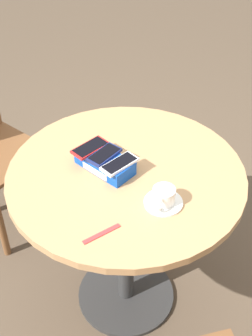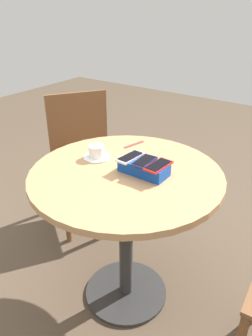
{
  "view_description": "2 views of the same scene",
  "coord_description": "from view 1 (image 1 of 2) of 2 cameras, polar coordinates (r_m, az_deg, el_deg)",
  "views": [
    {
      "loc": [
        0.86,
        -0.97,
        1.88
      ],
      "look_at": [
        0.0,
        0.0,
        0.79
      ],
      "focal_mm": 50.0,
      "sensor_mm": 36.0,
      "label": 1
    },
    {
      "loc": [
        -0.75,
        1.06,
        1.47
      ],
      "look_at": [
        0.0,
        0.0,
        0.79
      ],
      "focal_mm": 35.0,
      "sensor_mm": 36.0,
      "label": 2
    }
  ],
  "objects": [
    {
      "name": "phone_navy",
      "position": [
        1.69,
        -2.65,
        1.63
      ],
      "size": [
        0.07,
        0.13,
        0.01
      ],
      "color": "navy",
      "rests_on": "phone_box"
    },
    {
      "name": "phone_box",
      "position": [
        1.71,
        -2.6,
        0.67
      ],
      "size": [
        0.22,
        0.11,
        0.06
      ],
      "color": "#0F42AD",
      "rests_on": "round_table"
    },
    {
      "name": "round_table",
      "position": [
        1.81,
        -0.0,
        -4.19
      ],
      "size": [
        0.88,
        0.88,
        0.77
      ],
      "color": "#2D2D2D",
      "rests_on": "ground_plane"
    },
    {
      "name": "saucer",
      "position": [
        1.59,
        4.57,
        -4.21
      ],
      "size": [
        0.13,
        0.13,
        0.01
      ],
      "primitive_type": "cylinder",
      "color": "white",
      "rests_on": "round_table"
    },
    {
      "name": "phone_red",
      "position": [
        1.73,
        -4.39,
        2.49
      ],
      "size": [
        0.08,
        0.14,
        0.01
      ],
      "color": "red",
      "rests_on": "phone_box"
    },
    {
      "name": "coffee_cup",
      "position": [
        1.57,
        4.61,
        -3.41
      ],
      "size": [
        0.08,
        0.1,
        0.06
      ],
      "color": "white",
      "rests_on": "saucer"
    },
    {
      "name": "lanyard_strap",
      "position": [
        1.49,
        -2.98,
        -8.01
      ],
      "size": [
        0.05,
        0.13,
        0.0
      ],
      "primitive_type": "cube",
      "rotation": [
        0.0,
        0.0,
        1.32
      ],
      "color": "red",
      "rests_on": "round_table"
    },
    {
      "name": "phone_white",
      "position": [
        1.65,
        -0.76,
        0.49
      ],
      "size": [
        0.07,
        0.14,
        0.01
      ],
      "color": "silver",
      "rests_on": "phone_box"
    },
    {
      "name": "ground_plane",
      "position": [
        2.28,
        -0.0,
        -15.23
      ],
      "size": [
        8.0,
        8.0,
        0.0
      ],
      "primitive_type": "plane",
      "color": "brown"
    }
  ]
}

